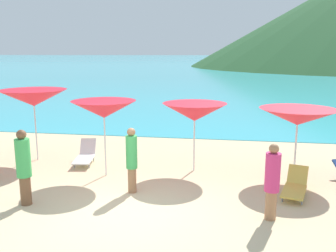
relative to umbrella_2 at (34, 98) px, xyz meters
name	(u,v)px	position (x,y,z in m)	size (l,w,h in m)	color
ground_plane	(181,129)	(4.06, 6.64, -2.26)	(50.00, 100.00, 0.30)	beige
ocean_water	(225,58)	(4.06, 223.90, -2.10)	(650.00, 440.00, 0.02)	#38B7CC
umbrella_2	(34,98)	(0.00, 0.00, 0.00)	(2.38, 2.38, 2.38)	silver
umbrella_3	(104,109)	(2.82, -1.20, -0.13)	(1.94, 1.94, 2.23)	silver
umbrella_4	(195,112)	(5.35, -0.33, -0.29)	(2.00, 2.00, 2.10)	silver
umbrella_5	(298,117)	(8.29, -0.52, -0.32)	(2.34, 2.34, 2.03)	silver
lounge_chair_0	(295,186)	(8.08, -1.94, -1.86)	(0.90, 1.55, 0.62)	#D8BF4C
lounge_chair_8	(85,155)	(1.75, -0.10, -1.84)	(0.76, 1.50, 0.69)	white
beachgoer_0	(272,180)	(7.31, -3.46, -1.21)	(0.32, 0.32, 1.70)	#A3704C
beachgoer_1	(24,165)	(1.62, -3.57, -1.14)	(0.34, 0.34, 1.83)	brown
beachgoer_2	(132,158)	(3.93, -2.39, -1.19)	(0.29, 0.29, 1.71)	#A3704C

